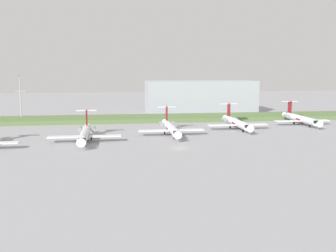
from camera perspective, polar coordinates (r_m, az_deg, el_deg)
name	(u,v)px	position (r m, az deg, el deg)	size (l,w,h in m)	color
ground_plane	(166,132)	(143.45, -0.30, -0.87)	(500.00, 500.00, 0.00)	#939399
grass_berm	(156,118)	(176.10, -1.75, 1.14)	(320.00, 20.00, 1.83)	#597542
regional_jet_second	(85,133)	(127.43, -12.03, -1.07)	(22.81, 31.00, 9.00)	silver
regional_jet_third	(171,128)	(137.07, 0.39, -0.23)	(22.81, 31.00, 9.00)	silver
regional_jet_fourth	(236,122)	(152.60, 9.94, 0.52)	(22.81, 31.00, 9.00)	silver
regional_jet_fifth	(300,119)	(171.03, 18.74, 1.04)	(22.81, 31.00, 9.00)	silver
antenna_mast	(21,102)	(183.84, -20.69, 3.28)	(4.40, 0.50, 20.31)	#B2B2B7
distant_hangar	(200,97)	(205.27, 4.72, 4.25)	(56.41, 20.60, 16.81)	#9EA3AD
safety_cone_front_marker	(174,145)	(117.69, 0.89, -2.77)	(0.44, 0.44, 0.55)	orange
safety_cone_mid_marker	(186,145)	(118.12, 2.65, -2.74)	(0.44, 0.44, 0.55)	orange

